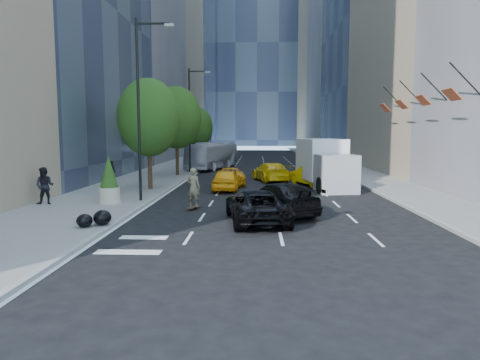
{
  "coord_description": "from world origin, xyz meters",
  "views": [
    {
      "loc": [
        0.07,
        -19.71,
        3.95
      ],
      "look_at": [
        -0.77,
        1.58,
        1.6
      ],
      "focal_mm": 32.0,
      "sensor_mm": 36.0,
      "label": 1
    }
  ],
  "objects_px": {
    "black_sedan_mercedes": "(280,198)",
    "black_sedan_lincoln": "(257,206)",
    "skateboarder": "(194,190)",
    "planter_shrub": "(109,180)",
    "box_truck": "(324,163)",
    "city_bus": "(213,156)"
  },
  "relations": [
    {
      "from": "box_truck",
      "to": "planter_shrub",
      "type": "bearing_deg",
      "value": -154.86
    },
    {
      "from": "skateboarder",
      "to": "black_sedan_mercedes",
      "type": "relative_size",
      "value": 0.38
    },
    {
      "from": "black_sedan_lincoln",
      "to": "planter_shrub",
      "type": "height_order",
      "value": "planter_shrub"
    },
    {
      "from": "black_sedan_lincoln",
      "to": "black_sedan_mercedes",
      "type": "height_order",
      "value": "black_sedan_mercedes"
    },
    {
      "from": "black_sedan_mercedes",
      "to": "skateboarder",
      "type": "bearing_deg",
      "value": -38.07
    },
    {
      "from": "skateboarder",
      "to": "city_bus",
      "type": "xyz_separation_m",
      "value": [
        -1.6,
        25.21,
        0.45
      ]
    },
    {
      "from": "skateboarder",
      "to": "planter_shrub",
      "type": "height_order",
      "value": "planter_shrub"
    },
    {
      "from": "black_sedan_lincoln",
      "to": "planter_shrub",
      "type": "xyz_separation_m",
      "value": [
        -8.0,
        4.0,
        0.66
      ]
    },
    {
      "from": "black_sedan_lincoln",
      "to": "black_sedan_mercedes",
      "type": "distance_m",
      "value": 2.3
    },
    {
      "from": "black_sedan_mercedes",
      "to": "city_bus",
      "type": "bearing_deg",
      "value": -101.38
    },
    {
      "from": "skateboarder",
      "to": "black_sedan_lincoln",
      "type": "distance_m",
      "value": 4.5
    },
    {
      "from": "skateboarder",
      "to": "planter_shrub",
      "type": "xyz_separation_m",
      "value": [
        -4.74,
        0.92,
        0.37
      ]
    },
    {
      "from": "black_sedan_lincoln",
      "to": "city_bus",
      "type": "xyz_separation_m",
      "value": [
        -4.87,
        28.3,
        0.74
      ]
    },
    {
      "from": "black_sedan_mercedes",
      "to": "black_sedan_lincoln",
      "type": "bearing_deg",
      "value": 36.23
    },
    {
      "from": "skateboarder",
      "to": "box_truck",
      "type": "distance_m",
      "value": 12.35
    },
    {
      "from": "city_bus",
      "to": "box_truck",
      "type": "height_order",
      "value": "box_truck"
    },
    {
      "from": "black_sedan_mercedes",
      "to": "planter_shrub",
      "type": "height_order",
      "value": "planter_shrub"
    },
    {
      "from": "black_sedan_mercedes",
      "to": "planter_shrub",
      "type": "bearing_deg",
      "value": -36.58
    },
    {
      "from": "skateboarder",
      "to": "box_truck",
      "type": "xyz_separation_m",
      "value": [
        8.16,
        9.24,
        0.77
      ]
    },
    {
      "from": "black_sedan_mercedes",
      "to": "planter_shrub",
      "type": "relative_size",
      "value": 2.04
    },
    {
      "from": "city_bus",
      "to": "planter_shrub",
      "type": "bearing_deg",
      "value": -83.07
    },
    {
      "from": "city_bus",
      "to": "planter_shrub",
      "type": "xyz_separation_m",
      "value": [
        -3.14,
        -24.3,
        -0.08
      ]
    }
  ]
}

